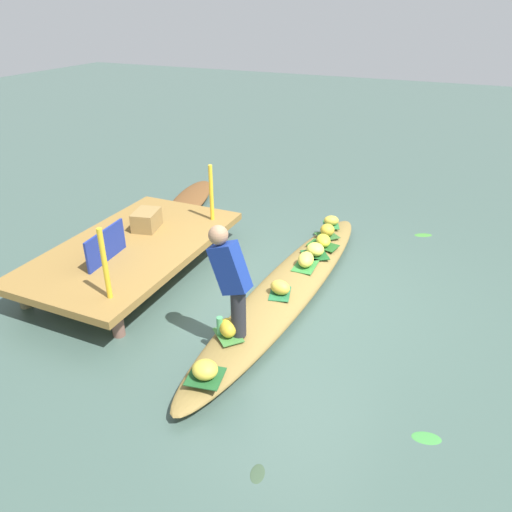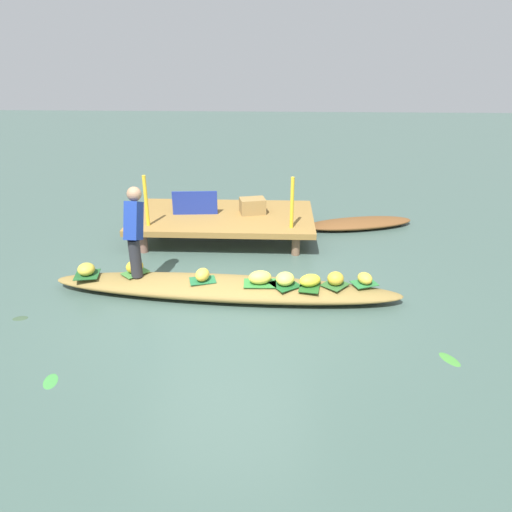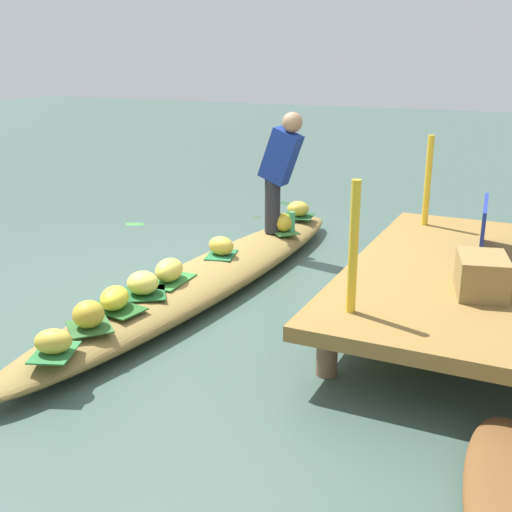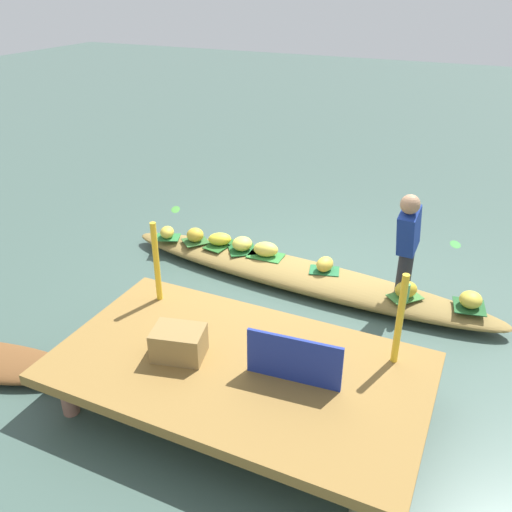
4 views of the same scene
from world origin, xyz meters
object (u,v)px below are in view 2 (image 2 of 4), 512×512
(banana_bunch_0, at_px, (86,269))
(produce_crate, at_px, (253,206))
(banana_bunch_1, at_px, (336,278))
(banana_bunch_4, at_px, (260,277))
(banana_bunch_2, at_px, (202,275))
(water_bottle, at_px, (135,263))
(vendor_person, at_px, (134,227))
(banana_bunch_7, at_px, (285,279))
(moored_boat, at_px, (359,223))
(market_banner, at_px, (195,203))
(banana_bunch_6, at_px, (135,267))
(banana_bunch_3, at_px, (365,278))
(vendor_boat, at_px, (225,288))
(banana_bunch_5, at_px, (310,280))

(banana_bunch_0, bearing_deg, produce_crate, 44.83)
(banana_bunch_1, height_order, banana_bunch_4, banana_bunch_1)
(banana_bunch_1, bearing_deg, banana_bunch_2, 178.51)
(banana_bunch_2, distance_m, water_bottle, 1.05)
(banana_bunch_2, xyz_separation_m, produce_crate, (0.57, 2.32, 0.24))
(banana_bunch_0, xyz_separation_m, vendor_person, (0.73, 0.08, 0.61))
(banana_bunch_7, relative_size, vendor_person, 0.21)
(banana_bunch_2, relative_size, banana_bunch_4, 0.80)
(banana_bunch_2, xyz_separation_m, banana_bunch_4, (0.79, -0.06, 0.00))
(moored_boat, bearing_deg, market_banner, 177.87)
(moored_boat, xyz_separation_m, banana_bunch_6, (-3.58, -2.64, 0.25))
(water_bottle, bearing_deg, banana_bunch_3, -4.91)
(vendor_boat, xyz_separation_m, banana_bunch_6, (-1.30, 0.17, 0.22))
(banana_bunch_3, distance_m, market_banner, 3.47)
(market_banner, bearing_deg, banana_bunch_1, -49.90)
(banana_bunch_0, relative_size, water_bottle, 1.15)
(banana_bunch_6, bearing_deg, banana_bunch_4, -8.07)
(banana_bunch_0, height_order, banana_bunch_3, banana_bunch_0)
(banana_bunch_4, relative_size, water_bottle, 1.45)
(vendor_person, height_order, produce_crate, vendor_person)
(banana_bunch_7, bearing_deg, banana_bunch_4, 176.33)
(banana_bunch_1, xyz_separation_m, market_banner, (-2.26, 2.26, 0.31))
(banana_bunch_2, xyz_separation_m, banana_bunch_3, (2.22, 0.01, -0.01))
(moored_boat, height_order, banana_bunch_1, banana_bunch_1)
(produce_crate, bearing_deg, banana_bunch_0, -135.17)
(banana_bunch_0, xyz_separation_m, banana_bunch_6, (0.66, 0.10, 0.01))
(vendor_boat, height_order, produce_crate, produce_crate)
(banana_bunch_4, xyz_separation_m, vendor_person, (-1.73, 0.24, 0.60))
(vendor_boat, xyz_separation_m, produce_crate, (0.27, 2.30, 0.45))
(banana_bunch_1, bearing_deg, vendor_boat, 177.31)
(banana_bunch_4, distance_m, market_banner, 2.60)
(banana_bunch_7, distance_m, market_banner, 2.80)
(banana_bunch_1, relative_size, banana_bunch_5, 0.75)
(moored_boat, relative_size, banana_bunch_6, 8.53)
(banana_bunch_3, distance_m, banana_bunch_5, 0.76)
(water_bottle, xyz_separation_m, produce_crate, (1.59, 2.04, 0.23))
(banana_bunch_5, relative_size, produce_crate, 0.68)
(banana_bunch_1, relative_size, banana_bunch_7, 0.87)
(banana_bunch_2, height_order, market_banner, market_banner)
(banana_bunch_6, relative_size, produce_crate, 0.57)
(banana_bunch_3, xyz_separation_m, water_bottle, (-3.23, 0.28, 0.03))
(banana_bunch_0, xyz_separation_m, produce_crate, (2.23, 2.22, 0.24))
(banana_bunch_1, distance_m, water_bottle, 2.85)
(vendor_boat, relative_size, banana_bunch_3, 20.96)
(vendor_person, xyz_separation_m, market_banner, (0.49, 2.03, -0.29))
(banana_bunch_1, relative_size, water_bottle, 1.03)
(banana_bunch_1, height_order, banana_bunch_2, banana_bunch_1)
(market_banner, xyz_separation_m, produce_crate, (1.02, 0.11, -0.08))
(moored_boat, relative_size, market_banner, 2.69)
(banana_bunch_0, distance_m, produce_crate, 3.16)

